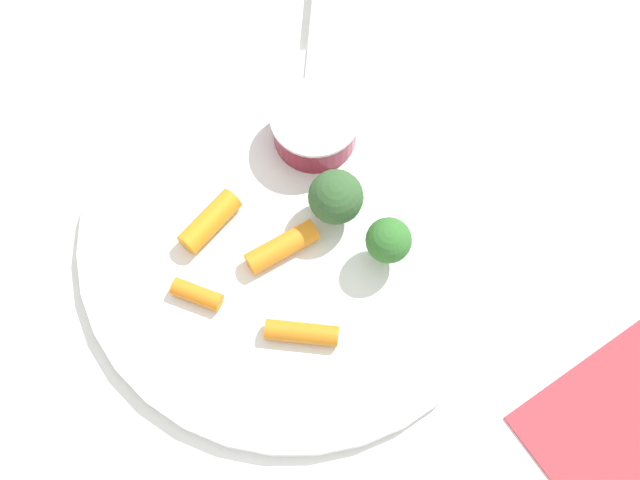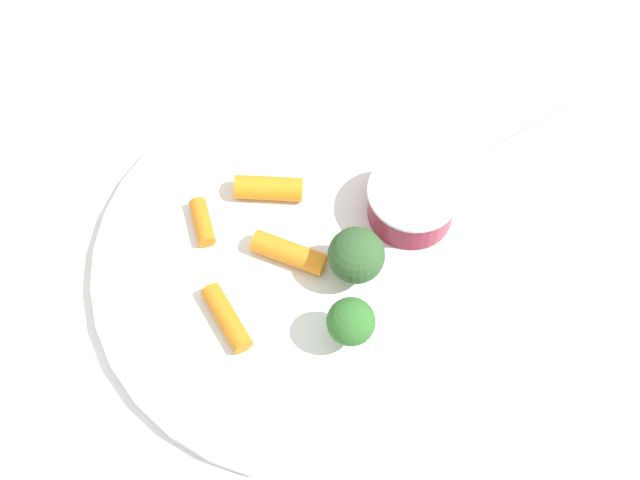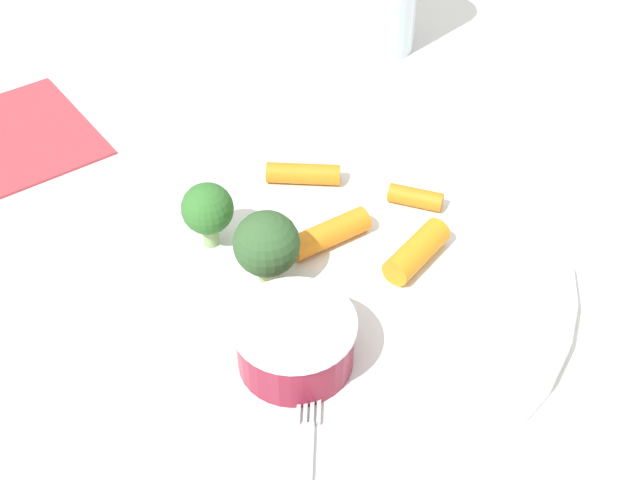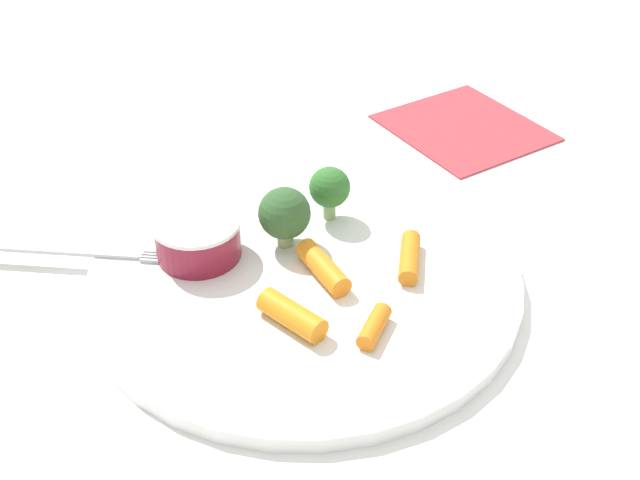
{
  "view_description": "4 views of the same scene",
  "coord_description": "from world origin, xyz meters",
  "px_view_note": "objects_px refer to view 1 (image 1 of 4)",
  "views": [
    {
      "loc": [
        -0.09,
        -0.21,
        0.58
      ],
      "look_at": [
        0.01,
        -0.02,
        0.02
      ],
      "focal_mm": 47.97,
      "sensor_mm": 36.0,
      "label": 1
    },
    {
      "loc": [
        0.12,
        -0.24,
        0.52
      ],
      "look_at": [
        0.0,
        0.01,
        0.03
      ],
      "focal_mm": 45.43,
      "sensor_mm": 36.0,
      "label": 2
    },
    {
      "loc": [
        0.18,
        0.3,
        0.35
      ],
      "look_at": [
        -0.0,
        0.0,
        0.03
      ],
      "focal_mm": 44.32,
      "sensor_mm": 36.0,
      "label": 3
    },
    {
      "loc": [
        -0.4,
        0.19,
        0.37
      ],
      "look_at": [
        0.0,
        -0.01,
        0.03
      ],
      "focal_mm": 44.12,
      "sensor_mm": 36.0,
      "label": 4
    }
  ],
  "objects_px": {
    "carrot_stick_2": "(197,294)",
    "fork": "(313,30)",
    "carrot_stick_3": "(210,221)",
    "broccoli_floret_1": "(389,241)",
    "broccoli_floret_0": "(336,197)",
    "carrot_stick_0": "(282,247)",
    "plate": "(295,236)",
    "sauce_cup": "(315,126)",
    "carrot_stick_1": "(302,333)"
  },
  "relations": [
    {
      "from": "sauce_cup",
      "to": "carrot_stick_3",
      "type": "bearing_deg",
      "value": -164.14
    },
    {
      "from": "broccoli_floret_0",
      "to": "broccoli_floret_1",
      "type": "bearing_deg",
      "value": -70.85
    },
    {
      "from": "fork",
      "to": "broccoli_floret_0",
      "type": "bearing_deg",
      "value": -112.58
    },
    {
      "from": "sauce_cup",
      "to": "carrot_stick_3",
      "type": "height_order",
      "value": "sauce_cup"
    },
    {
      "from": "carrot_stick_3",
      "to": "plate",
      "type": "bearing_deg",
      "value": -33.64
    },
    {
      "from": "carrot_stick_3",
      "to": "fork",
      "type": "height_order",
      "value": "carrot_stick_3"
    },
    {
      "from": "plate",
      "to": "carrot_stick_0",
      "type": "height_order",
      "value": "carrot_stick_0"
    },
    {
      "from": "fork",
      "to": "plate",
      "type": "bearing_deg",
      "value": -122.63
    },
    {
      "from": "broccoli_floret_1",
      "to": "carrot_stick_0",
      "type": "xyz_separation_m",
      "value": [
        -0.06,
        0.04,
        -0.02
      ]
    },
    {
      "from": "carrot_stick_1",
      "to": "carrot_stick_3",
      "type": "distance_m",
      "value": 0.1
    },
    {
      "from": "sauce_cup",
      "to": "carrot_stick_3",
      "type": "relative_size",
      "value": 1.32
    },
    {
      "from": "sauce_cup",
      "to": "broccoli_floret_0",
      "type": "bearing_deg",
      "value": -105.24
    },
    {
      "from": "broccoli_floret_0",
      "to": "fork",
      "type": "xyz_separation_m",
      "value": [
        0.06,
        0.15,
        -0.03
      ]
    },
    {
      "from": "plate",
      "to": "carrot_stick_2",
      "type": "distance_m",
      "value": 0.08
    },
    {
      "from": "broccoli_floret_1",
      "to": "carrot_stick_3",
      "type": "height_order",
      "value": "broccoli_floret_1"
    },
    {
      "from": "broccoli_floret_0",
      "to": "broccoli_floret_1",
      "type": "relative_size",
      "value": 1.07
    },
    {
      "from": "carrot_stick_0",
      "to": "carrot_stick_2",
      "type": "xyz_separation_m",
      "value": [
        -0.07,
        -0.0,
        -0.0
      ]
    },
    {
      "from": "broccoli_floret_0",
      "to": "carrot_stick_3",
      "type": "height_order",
      "value": "broccoli_floret_0"
    },
    {
      "from": "carrot_stick_1",
      "to": "carrot_stick_0",
      "type": "bearing_deg",
      "value": 74.59
    },
    {
      "from": "sauce_cup",
      "to": "carrot_stick_1",
      "type": "distance_m",
      "value": 0.15
    },
    {
      "from": "plate",
      "to": "carrot_stick_3",
      "type": "relative_size",
      "value": 6.33
    },
    {
      "from": "plate",
      "to": "broccoli_floret_0",
      "type": "distance_m",
      "value": 0.05
    },
    {
      "from": "fork",
      "to": "carrot_stick_3",
      "type": "bearing_deg",
      "value": -142.06
    },
    {
      "from": "broccoli_floret_0",
      "to": "fork",
      "type": "bearing_deg",
      "value": 67.42
    },
    {
      "from": "sauce_cup",
      "to": "fork",
      "type": "bearing_deg",
      "value": 62.45
    },
    {
      "from": "carrot_stick_1",
      "to": "fork",
      "type": "distance_m",
      "value": 0.25
    },
    {
      "from": "broccoli_floret_0",
      "to": "carrot_stick_3",
      "type": "relative_size",
      "value": 0.96
    },
    {
      "from": "sauce_cup",
      "to": "carrot_stick_0",
      "type": "height_order",
      "value": "sauce_cup"
    },
    {
      "from": "plate",
      "to": "sauce_cup",
      "type": "xyz_separation_m",
      "value": [
        0.05,
        0.06,
        0.02
      ]
    },
    {
      "from": "carrot_stick_1",
      "to": "fork",
      "type": "relative_size",
      "value": 0.34
    },
    {
      "from": "plate",
      "to": "carrot_stick_3",
      "type": "height_order",
      "value": "carrot_stick_3"
    },
    {
      "from": "broccoli_floret_0",
      "to": "carrot_stick_3",
      "type": "distance_m",
      "value": 0.09
    },
    {
      "from": "broccoli_floret_1",
      "to": "carrot_stick_2",
      "type": "distance_m",
      "value": 0.14
    },
    {
      "from": "carrot_stick_2",
      "to": "fork",
      "type": "height_order",
      "value": "carrot_stick_2"
    },
    {
      "from": "broccoli_floret_0",
      "to": "carrot_stick_1",
      "type": "distance_m",
      "value": 0.1
    },
    {
      "from": "carrot_stick_1",
      "to": "carrot_stick_3",
      "type": "relative_size",
      "value": 1.01
    },
    {
      "from": "carrot_stick_0",
      "to": "fork",
      "type": "xyz_separation_m",
      "value": [
        0.11,
        0.15,
        -0.01
      ]
    },
    {
      "from": "broccoli_floret_1",
      "to": "fork",
      "type": "height_order",
      "value": "broccoli_floret_1"
    },
    {
      "from": "carrot_stick_0",
      "to": "carrot_stick_2",
      "type": "bearing_deg",
      "value": -177.71
    },
    {
      "from": "plate",
      "to": "broccoli_floret_1",
      "type": "height_order",
      "value": "broccoli_floret_1"
    },
    {
      "from": "broccoli_floret_1",
      "to": "carrot_stick_0",
      "type": "bearing_deg",
      "value": 149.05
    },
    {
      "from": "broccoli_floret_1",
      "to": "carrot_stick_3",
      "type": "xyz_separation_m",
      "value": [
        -0.1,
        0.08,
        -0.02
      ]
    },
    {
      "from": "plate",
      "to": "fork",
      "type": "bearing_deg",
      "value": 57.37
    },
    {
      "from": "broccoli_floret_1",
      "to": "carrot_stick_2",
      "type": "height_order",
      "value": "broccoli_floret_1"
    },
    {
      "from": "carrot_stick_0",
      "to": "carrot_stick_1",
      "type": "relative_size",
      "value": 1.07
    },
    {
      "from": "carrot_stick_2",
      "to": "carrot_stick_0",
      "type": "bearing_deg",
      "value": 2.29
    },
    {
      "from": "sauce_cup",
      "to": "fork",
      "type": "distance_m",
      "value": 0.1
    },
    {
      "from": "broccoli_floret_1",
      "to": "fork",
      "type": "relative_size",
      "value": 0.3
    },
    {
      "from": "broccoli_floret_0",
      "to": "sauce_cup",
      "type": "bearing_deg",
      "value": 74.76
    },
    {
      "from": "carrot_stick_2",
      "to": "carrot_stick_3",
      "type": "relative_size",
      "value": 0.72
    }
  ]
}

